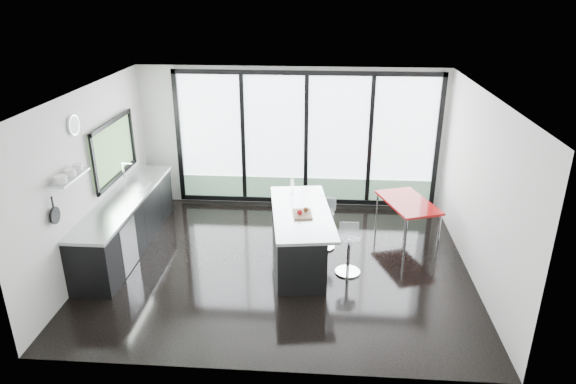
# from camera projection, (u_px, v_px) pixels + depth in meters

# --- Properties ---
(floor) EXTENTS (6.00, 5.00, 0.00)m
(floor) POSITION_uv_depth(u_px,v_px,m) (281.00, 264.00, 8.38)
(floor) COLOR black
(floor) RESTS_ON ground
(ceiling) EXTENTS (6.00, 5.00, 0.00)m
(ceiling) POSITION_uv_depth(u_px,v_px,m) (279.00, 93.00, 7.31)
(ceiling) COLOR white
(ceiling) RESTS_ON wall_back
(wall_back) EXTENTS (6.00, 0.09, 2.80)m
(wall_back) POSITION_uv_depth(u_px,v_px,m) (305.00, 145.00, 10.15)
(wall_back) COLOR beige
(wall_back) RESTS_ON ground
(wall_front) EXTENTS (6.00, 0.00, 2.80)m
(wall_front) POSITION_uv_depth(u_px,v_px,m) (260.00, 268.00, 5.54)
(wall_front) COLOR beige
(wall_front) RESTS_ON ground
(wall_left) EXTENTS (0.26, 5.00, 2.80)m
(wall_left) POSITION_uv_depth(u_px,v_px,m) (97.00, 164.00, 8.24)
(wall_left) COLOR beige
(wall_left) RESTS_ON ground
(wall_right) EXTENTS (0.00, 5.00, 2.80)m
(wall_right) POSITION_uv_depth(u_px,v_px,m) (480.00, 190.00, 7.64)
(wall_right) COLOR beige
(wall_right) RESTS_ON ground
(counter_cabinets) EXTENTS (0.69, 3.24, 1.36)m
(counter_cabinets) POSITION_uv_depth(u_px,v_px,m) (127.00, 222.00, 8.75)
(counter_cabinets) COLOR black
(counter_cabinets) RESTS_ON floor
(island) EXTENTS (1.20, 2.27, 1.15)m
(island) POSITION_uv_depth(u_px,v_px,m) (297.00, 235.00, 8.33)
(island) COLOR black
(island) RESTS_ON floor
(bar_stool_near) EXTENTS (0.40, 0.40, 0.63)m
(bar_stool_near) POSITION_uv_depth(u_px,v_px,m) (348.00, 255.00, 8.01)
(bar_stool_near) COLOR silver
(bar_stool_near) RESTS_ON floor
(bar_stool_far) EXTENTS (0.56, 0.56, 0.68)m
(bar_stool_far) POSITION_uv_depth(u_px,v_px,m) (323.00, 229.00, 8.79)
(bar_stool_far) COLOR silver
(bar_stool_far) RESTS_ON floor
(red_table) EXTENTS (1.10, 1.43, 0.68)m
(red_table) POSITION_uv_depth(u_px,v_px,m) (407.00, 219.00, 9.18)
(red_table) COLOR maroon
(red_table) RESTS_ON floor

